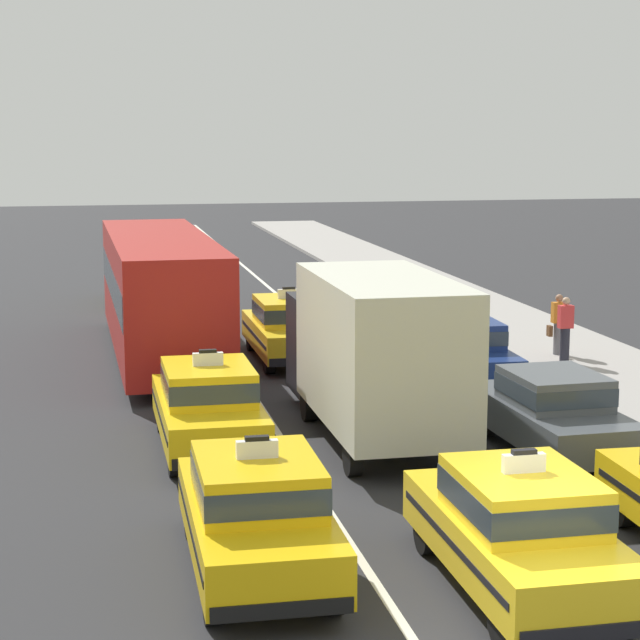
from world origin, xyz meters
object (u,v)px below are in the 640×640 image
sedan_right_second (552,410)px  taxi_left_nearest (257,512)px  box_truck_center_second (372,348)px  taxi_center_third (288,327)px  pedestrian_trailing (565,329)px  pedestrian_far_corner (558,324)px  sedan_right_third (462,350)px  taxi_center_nearest (519,528)px  taxi_left_fourth (144,278)px  bus_left_third (160,289)px  taxi_left_second (208,405)px

sedan_right_second → taxi_left_nearest: bearing=-143.6°
box_truck_center_second → taxi_center_third: box_truck_center_second is taller
pedestrian_trailing → pedestrian_far_corner: size_ratio=1.05×
sedan_right_second → pedestrian_trailing: bearing=64.6°
sedan_right_third → taxi_center_nearest: bearing=-105.2°
pedestrian_far_corner → sedan_right_second: bearing=-114.0°
sedan_right_second → taxi_center_nearest: bearing=-116.7°
sedan_right_second → pedestrian_trailing: (3.44, 7.26, 0.15)m
taxi_left_fourth → taxi_center_nearest: size_ratio=1.01×
bus_left_third → sedan_right_second: bearing=-59.0°
pedestrian_far_corner → taxi_center_nearest: bearing=-115.2°
bus_left_third → box_truck_center_second: size_ratio=1.61×
taxi_left_fourth → pedestrian_trailing: bearing=-53.5°
taxi_left_fourth → pedestrian_far_corner: (10.02, -12.22, 0.06)m
taxi_left_fourth → sedan_right_second: taxi_left_fourth is taller
box_truck_center_second → taxi_left_nearest: bearing=-116.7°
sedan_right_second → bus_left_third: bearing=121.0°
pedestrian_trailing → taxi_left_fourth: bearing=126.5°
taxi_left_fourth → pedestrian_trailing: size_ratio=2.76×
pedestrian_trailing → pedestrian_far_corner: 1.03m
taxi_center_nearest → pedestrian_trailing: (6.41, 13.15, 0.11)m
taxi_left_nearest → box_truck_center_second: box_truck_center_second is taller
bus_left_third → sedan_right_third: 8.30m
taxi_center_nearest → taxi_left_second: bearing=113.4°
taxi_left_fourth → sedan_right_third: 16.01m
bus_left_third → sedan_right_third: size_ratio=2.58×
taxi_left_second → sedan_right_second: (6.19, -1.58, -0.03)m
sedan_right_second → pedestrian_far_corner: size_ratio=2.75×
taxi_left_second → pedestrian_trailing: size_ratio=2.74×
taxi_left_second → taxi_left_nearest: bearing=-90.1°
sedan_right_third → taxi_center_third: bearing=133.2°
taxi_left_nearest → taxi_left_fourth: (-0.14, 25.05, 0.00)m
sedan_right_second → pedestrian_trailing: 8.04m
taxi_center_third → pedestrian_trailing: (6.67, -2.33, 0.11)m
taxi_center_nearest → sedan_right_second: taxi_center_nearest is taller
taxi_left_nearest → taxi_left_fourth: same height
taxi_center_nearest → pedestrian_far_corner: 15.64m
sedan_right_third → pedestrian_far_corner: 4.18m
bus_left_third → taxi_center_nearest: bus_left_third is taller
taxi_left_nearest → sedan_right_third: (6.44, 10.46, -0.03)m
taxi_left_fourth → box_truck_center_second: box_truck_center_second is taller
pedestrian_far_corner → taxi_left_nearest: bearing=-127.6°
taxi_left_fourth → taxi_center_third: size_ratio=1.01×
taxi_left_second → taxi_left_fourth: 18.90m
taxi_left_nearest → sedan_right_second: 7.70m
bus_left_third → taxi_left_second: bearing=-88.5°
taxi_left_nearest → bus_left_third: 15.32m
box_truck_center_second → taxi_center_nearest: bearing=-90.1°
taxi_left_second → bus_left_third: bearing=91.5°
sedan_right_second → sedan_right_third: 5.89m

